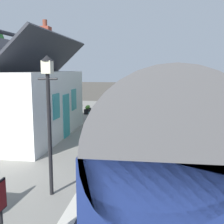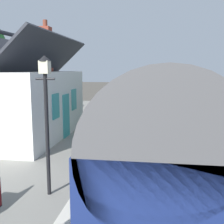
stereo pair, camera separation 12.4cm
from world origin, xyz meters
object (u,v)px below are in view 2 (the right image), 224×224
(planter_corner_building, at_px, (88,109))
(lamp_post_platform, at_px, (46,99))
(planter_edge_near, at_px, (90,133))
(train, at_px, (157,115))
(tree_far_left, at_px, (16,62))
(bench_platform_end, at_px, (106,104))
(bench_by_lamp, at_px, (95,111))
(station_building, at_px, (32,102))
(planter_by_door, at_px, (114,121))
(planter_edge_far, at_px, (108,102))

(planter_corner_building, distance_m, lamp_post_platform, 13.89)
(planter_edge_near, distance_m, planter_corner_building, 8.48)
(train, distance_m, tree_far_left, 15.18)
(bench_platform_end, relative_size, planter_corner_building, 1.29)
(train, relative_size, bench_platform_end, 12.45)
(bench_by_lamp, xyz_separation_m, planter_edge_near, (-6.23, -1.08, -0.06))
(bench_platform_end, bearing_deg, bench_by_lamp, 178.61)
(station_building, height_order, planter_edge_near, station_building)
(bench_platform_end, xyz_separation_m, tree_far_left, (-0.34, 7.52, 3.39))
(bench_by_lamp, xyz_separation_m, planter_by_door, (-2.33, -1.64, -0.18))
(bench_platform_end, height_order, bench_by_lamp, same)
(bench_by_lamp, relative_size, lamp_post_platform, 0.39)
(train, distance_m, station_building, 6.09)
(lamp_post_platform, bearing_deg, planter_by_door, -2.72)
(planter_edge_near, distance_m, tree_far_left, 13.48)
(planter_corner_building, bearing_deg, planter_by_door, -149.10)
(bench_platform_end, height_order, planter_edge_near, bench_platform_end)
(planter_edge_near, relative_size, planter_corner_building, 0.73)
(bench_platform_end, distance_m, planter_edge_near, 10.26)
(station_building, xyz_separation_m, planter_corner_building, (7.53, -1.02, -1.44))
(planter_edge_near, bearing_deg, tree_far_left, 40.74)
(station_building, bearing_deg, planter_edge_far, -9.73)
(station_building, bearing_deg, lamp_post_platform, -152.10)
(planter_edge_far, bearing_deg, bench_platform_end, -173.84)
(bench_by_lamp, distance_m, planter_corner_building, 2.22)
(bench_by_lamp, bearing_deg, station_building, 160.35)
(planter_corner_building, bearing_deg, train, -147.48)
(bench_by_lamp, bearing_deg, planter_corner_building, 25.43)
(planter_by_door, bearing_deg, planter_edge_near, 171.78)
(planter_corner_building, bearing_deg, tree_far_left, 75.72)
(bench_platform_end, height_order, planter_edge_far, same)
(train, bearing_deg, tree_far_left, 50.32)
(planter_by_door, bearing_deg, station_building, 131.45)
(train, xyz_separation_m, station_building, (0.37, 6.06, 0.47))
(planter_edge_far, bearing_deg, lamp_post_platform, -175.72)
(lamp_post_platform, bearing_deg, bench_platform_end, 4.09)
(planter_by_door, xyz_separation_m, planter_corner_building, (4.34, 2.59, 0.00))
(bench_by_lamp, height_order, planter_corner_building, bench_by_lamp)
(train, relative_size, bench_by_lamp, 12.32)
(train, xyz_separation_m, planter_corner_building, (7.90, 5.04, -0.97))
(planter_by_door, bearing_deg, bench_platform_end, 13.74)
(planter_edge_near, height_order, lamp_post_platform, lamp_post_platform)
(planter_edge_far, distance_m, planter_corner_building, 3.67)
(planter_edge_near, relative_size, tree_far_left, 0.13)
(planter_by_door, bearing_deg, planter_edge_far, 12.26)
(planter_edge_far, height_order, planter_edge_near, planter_edge_far)
(bench_by_lamp, height_order, tree_far_left, tree_far_left)
(station_building, distance_m, planter_edge_near, 3.40)
(planter_by_door, distance_m, tree_far_left, 11.44)
(planter_by_door, distance_m, lamp_post_platform, 9.48)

